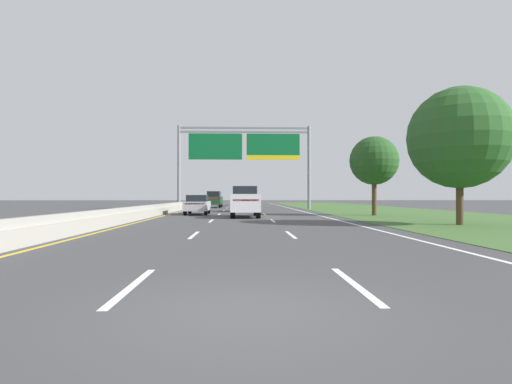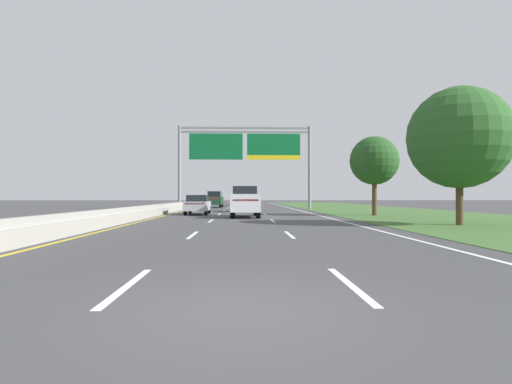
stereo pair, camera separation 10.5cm
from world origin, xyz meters
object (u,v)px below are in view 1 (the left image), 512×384
pickup_truck_white (245,202)px  roadside_tree_near (459,138)px  car_silver_left_lane_sedan (198,204)px  roadside_tree_mid (374,161)px  car_navy_centre_lane_suv (241,199)px  overhead_sign_gantry (244,150)px  car_darkgreen_left_lane_suv (214,199)px  car_blue_centre_lane_sedan (243,203)px

pickup_truck_white → roadside_tree_near: size_ratio=0.77×
car_silver_left_lane_sedan → roadside_tree_mid: 14.30m
car_navy_centre_lane_suv → car_silver_left_lane_sedan: (-3.52, -30.12, -0.28)m
pickup_truck_white → overhead_sign_gantry: bearing=-0.8°
overhead_sign_gantry → pickup_truck_white: bearing=-90.3°
car_darkgreen_left_lane_suv → car_navy_centre_lane_suv: (3.52, 9.02, 0.00)m
car_darkgreen_left_lane_suv → roadside_tree_near: bearing=-155.2°
roadside_tree_mid → car_darkgreen_left_lane_suv: bearing=119.9°
pickup_truck_white → roadside_tree_mid: 10.46m
car_navy_centre_lane_suv → pickup_truck_white: bearing=179.7°
pickup_truck_white → roadside_tree_near: (10.90, -8.73, 3.39)m
overhead_sign_gantry → car_navy_centre_lane_suv: size_ratio=3.19×
car_silver_left_lane_sedan → car_blue_centre_lane_sedan: same height
car_silver_left_lane_sedan → roadside_tree_near: 19.98m
pickup_truck_white → roadside_tree_mid: roadside_tree_mid is taller
car_navy_centre_lane_suv → car_blue_centre_lane_sedan: bearing=179.6°
overhead_sign_gantry → car_blue_centre_lane_sedan: overhead_sign_gantry is taller
car_navy_centre_lane_suv → roadside_tree_mid: size_ratio=0.78×
car_navy_centre_lane_suv → roadside_tree_mid: 34.39m
roadside_tree_near → roadside_tree_mid: bearing=95.8°
car_darkgreen_left_lane_suv → roadside_tree_mid: size_ratio=0.79×
pickup_truck_white → car_navy_centre_lane_suv: bearing=-0.1°
car_darkgreen_left_lane_suv → car_silver_left_lane_sedan: (-0.00, -21.10, -0.28)m
roadside_tree_near → roadside_tree_mid: roadside_tree_near is taller
car_navy_centre_lane_suv → car_darkgreen_left_lane_suv: bearing=157.9°
roadside_tree_near → car_darkgreen_left_lane_suv: bearing=113.3°
car_darkgreen_left_lane_suv → car_blue_centre_lane_sedan: size_ratio=1.08×
overhead_sign_gantry → pickup_truck_white: size_ratio=2.78×
car_navy_centre_lane_suv → roadside_tree_near: size_ratio=0.67×
overhead_sign_gantry → car_darkgreen_left_lane_suv: overhead_sign_gantry is taller
roadside_tree_mid → pickup_truck_white: bearing=-170.2°
car_navy_centre_lane_suv → car_silver_left_lane_sedan: 30.33m
overhead_sign_gantry → car_silver_left_lane_sedan: overhead_sign_gantry is taller
car_blue_centre_lane_sedan → car_navy_centre_lane_suv: bearing=0.5°
roadside_tree_near → roadside_tree_mid: (-1.05, 10.43, -0.30)m
car_blue_centre_lane_sedan → car_darkgreen_left_lane_suv: bearing=14.2°
pickup_truck_white → roadside_tree_near: bearing=-129.2°
car_silver_left_lane_sedan → roadside_tree_mid: (13.66, -2.60, 3.35)m
car_silver_left_lane_sedan → pickup_truck_white: bearing=-138.4°
overhead_sign_gantry → car_navy_centre_lane_suv: (-0.37, 17.11, -5.59)m
pickup_truck_white → roadside_tree_mid: bearing=-80.8°
overhead_sign_gantry → car_silver_left_lane_sedan: 14.80m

